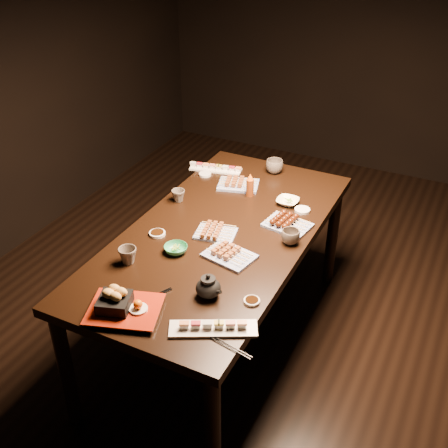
% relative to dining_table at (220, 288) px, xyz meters
% --- Properties ---
extents(ground, '(5.00, 5.00, 0.00)m').
position_rel_dining_table_xyz_m(ground, '(0.22, 0.14, -0.38)').
color(ground, black).
rests_on(ground, ground).
extents(dining_table, '(1.10, 1.89, 0.75)m').
position_rel_dining_table_xyz_m(dining_table, '(0.00, 0.00, 0.00)').
color(dining_table, black).
rests_on(dining_table, ground).
extents(sushi_platter_near, '(0.37, 0.25, 0.04)m').
position_rel_dining_table_xyz_m(sushi_platter_near, '(0.31, -0.67, 0.40)').
color(sushi_platter_near, white).
rests_on(sushi_platter_near, dining_table).
extents(sushi_platter_far, '(0.34, 0.15, 0.04)m').
position_rel_dining_table_xyz_m(sushi_platter_far, '(-0.35, 0.63, 0.39)').
color(sushi_platter_far, white).
rests_on(sushi_platter_far, dining_table).
extents(yakitori_plate_center, '(0.23, 0.19, 0.05)m').
position_rel_dining_table_xyz_m(yakitori_plate_center, '(-0.01, -0.03, 0.40)').
color(yakitori_plate_center, '#828EB6').
rests_on(yakitori_plate_center, dining_table).
extents(yakitori_plate_right, '(0.26, 0.21, 0.06)m').
position_rel_dining_table_xyz_m(yakitori_plate_right, '(0.15, -0.18, 0.40)').
color(yakitori_plate_right, '#828EB6').
rests_on(yakitori_plate_right, dining_table).
extents(yakitori_plate_left, '(0.28, 0.23, 0.06)m').
position_rel_dining_table_xyz_m(yakitori_plate_left, '(-0.13, 0.50, 0.41)').
color(yakitori_plate_left, '#828EB6').
rests_on(yakitori_plate_left, dining_table).
extents(tsukune_plate, '(0.26, 0.20, 0.06)m').
position_rel_dining_table_xyz_m(tsukune_plate, '(0.30, 0.21, 0.40)').
color(tsukune_plate, '#828EB6').
rests_on(tsukune_plate, dining_table).
extents(edamame_bowl_green, '(0.12, 0.12, 0.04)m').
position_rel_dining_table_xyz_m(edamame_bowl_green, '(-0.11, -0.26, 0.39)').
color(edamame_bowl_green, '#329963').
rests_on(edamame_bowl_green, dining_table).
extents(edamame_bowl_cream, '(0.13, 0.13, 0.03)m').
position_rel_dining_table_xyz_m(edamame_bowl_cream, '(0.21, 0.43, 0.39)').
color(edamame_bowl_cream, '#FDF5CF').
rests_on(edamame_bowl_cream, dining_table).
extents(tempura_tray, '(0.36, 0.33, 0.11)m').
position_rel_dining_table_xyz_m(tempura_tray, '(-0.07, -0.75, 0.43)').
color(tempura_tray, black).
rests_on(tempura_tray, dining_table).
extents(teacup_near_left, '(0.12, 0.12, 0.08)m').
position_rel_dining_table_xyz_m(teacup_near_left, '(-0.27, -0.44, 0.42)').
color(teacup_near_left, brown).
rests_on(teacup_near_left, dining_table).
extents(teacup_mid_right, '(0.10, 0.10, 0.07)m').
position_rel_dining_table_xyz_m(teacup_mid_right, '(0.37, 0.06, 0.41)').
color(teacup_mid_right, brown).
rests_on(teacup_mid_right, dining_table).
extents(teacup_far_left, '(0.09, 0.09, 0.07)m').
position_rel_dining_table_xyz_m(teacup_far_left, '(-0.36, 0.18, 0.41)').
color(teacup_far_left, brown).
rests_on(teacup_far_left, dining_table).
extents(teacup_far_right, '(0.13, 0.13, 0.08)m').
position_rel_dining_table_xyz_m(teacup_far_right, '(-0.00, 0.76, 0.42)').
color(teacup_far_right, brown).
rests_on(teacup_far_right, dining_table).
extents(teapot, '(0.16, 0.16, 0.11)m').
position_rel_dining_table_xyz_m(teapot, '(0.19, -0.49, 0.43)').
color(teapot, black).
rests_on(teapot, dining_table).
extents(condiment_bottle, '(0.06, 0.06, 0.14)m').
position_rel_dining_table_xyz_m(condiment_bottle, '(-0.02, 0.43, 0.44)').
color(condiment_bottle, maroon).
rests_on(condiment_bottle, dining_table).
extents(sauce_dish_west, '(0.10, 0.10, 0.01)m').
position_rel_dining_table_xyz_m(sauce_dish_west, '(-0.28, -0.17, 0.38)').
color(sauce_dish_west, white).
rests_on(sauce_dish_west, dining_table).
extents(sauce_dish_east, '(0.11, 0.11, 0.02)m').
position_rel_dining_table_xyz_m(sauce_dish_east, '(0.31, 0.39, 0.38)').
color(sauce_dish_east, white).
rests_on(sauce_dish_east, dining_table).
extents(sauce_dish_se, '(0.08, 0.08, 0.01)m').
position_rel_dining_table_xyz_m(sauce_dish_se, '(0.38, -0.44, 0.38)').
color(sauce_dish_se, white).
rests_on(sauce_dish_se, dining_table).
extents(sauce_dish_nw, '(0.09, 0.09, 0.01)m').
position_rel_dining_table_xyz_m(sauce_dish_nw, '(-0.37, 0.54, 0.38)').
color(sauce_dish_nw, white).
rests_on(sauce_dish_nw, dining_table).
extents(chopsticks_near, '(0.10, 0.18, 0.01)m').
position_rel_dining_table_xyz_m(chopsticks_near, '(-0.02, -0.61, 0.38)').
color(chopsticks_near, black).
rests_on(chopsticks_near, dining_table).
extents(chopsticks_se, '(0.22, 0.06, 0.01)m').
position_rel_dining_table_xyz_m(chopsticks_se, '(0.41, -0.73, 0.38)').
color(chopsticks_se, black).
rests_on(chopsticks_se, dining_table).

